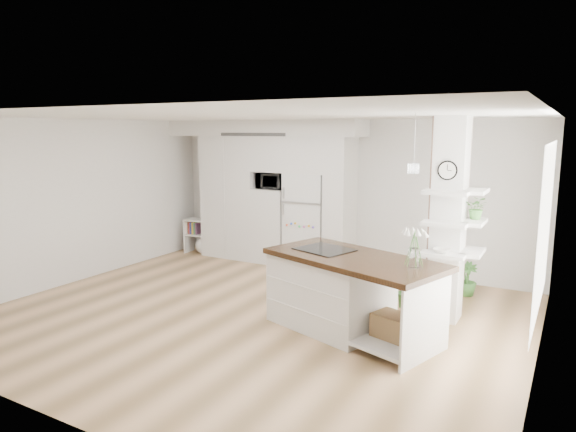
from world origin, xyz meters
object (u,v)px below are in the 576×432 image
at_px(refrigerator, 309,220).
at_px(floor_plant_a, 407,291).
at_px(kitchen_island, 338,290).
at_px(bookshelf, 201,238).

relative_size(refrigerator, floor_plant_a, 3.49).
distance_m(refrigerator, floor_plant_a, 2.71).
distance_m(kitchen_island, bookshelf, 4.73).
height_order(kitchen_island, bookshelf, kitchen_island).
relative_size(refrigerator, kitchen_island, 0.72).
bearing_deg(bookshelf, floor_plant_a, -18.51).
bearing_deg(kitchen_island, refrigerator, 141.79).
relative_size(bookshelf, floor_plant_a, 1.42).
xyz_separation_m(refrigerator, bookshelf, (-2.39, -0.18, -0.56)).
relative_size(kitchen_island, bookshelf, 3.41).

